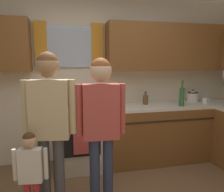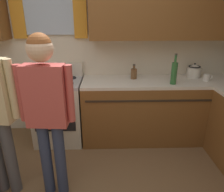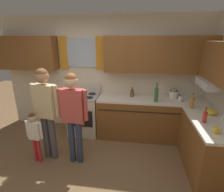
% 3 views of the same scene
% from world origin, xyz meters
% --- Properties ---
extents(ground_plane, '(12.00, 12.00, 0.00)m').
position_xyz_m(ground_plane, '(0.00, 0.00, 0.00)').
color(ground_plane, brown).
extents(back_wall_unit, '(4.60, 0.42, 2.60)m').
position_xyz_m(back_wall_unit, '(0.05, 1.81, 1.50)').
color(back_wall_unit, beige).
rests_on(back_wall_unit, ground).
extents(kitchen_counter_run, '(2.30, 1.88, 0.90)m').
position_xyz_m(kitchen_counter_run, '(1.45, 1.21, 0.45)').
color(kitchen_counter_run, brown).
rests_on(kitchen_counter_run, ground).
extents(stove_oven, '(0.66, 0.67, 1.10)m').
position_xyz_m(stove_oven, '(-0.35, 1.54, 0.47)').
color(stove_oven, beige).
rests_on(stove_oven, ground).
extents(bottle_sauce_red, '(0.06, 0.06, 0.25)m').
position_xyz_m(bottle_sauce_red, '(1.84, 0.54, 0.99)').
color(bottle_sauce_red, red).
rests_on(bottle_sauce_red, kitchen_counter_run).
extents(bottle_wine_green, '(0.08, 0.08, 0.39)m').
position_xyz_m(bottle_wine_green, '(1.20, 1.36, 1.05)').
color(bottle_wine_green, '#2D6633').
rests_on(bottle_wine_green, kitchen_counter_run).
extents(bottle_oil_amber, '(0.06, 0.06, 0.29)m').
position_xyz_m(bottle_oil_amber, '(1.81, 1.11, 1.01)').
color(bottle_oil_amber, '#B27223').
rests_on(bottle_oil_amber, kitchen_counter_run).
extents(bottle_squat_brown, '(0.08, 0.08, 0.21)m').
position_xyz_m(bottle_squat_brown, '(0.72, 1.63, 0.98)').
color(bottle_squat_brown, brown).
rests_on(bottle_squat_brown, kitchen_counter_run).
extents(mug_mustard_yellow, '(0.12, 0.08, 0.09)m').
position_xyz_m(mug_mustard_yellow, '(1.89, 0.22, 0.95)').
color(mug_mustard_yellow, gold).
rests_on(mug_mustard_yellow, kitchen_counter_run).
extents(mug_ceramic_white, '(0.13, 0.08, 0.09)m').
position_xyz_m(mug_ceramic_white, '(1.70, 1.49, 0.95)').
color(mug_ceramic_white, white).
rests_on(mug_ceramic_white, kitchen_counter_run).
extents(stovetop_kettle, '(0.27, 0.20, 0.21)m').
position_xyz_m(stovetop_kettle, '(1.60, 1.69, 1.00)').
color(stovetop_kettle, silver).
rests_on(stovetop_kettle, kitchen_counter_run).
extents(mixing_bowl, '(0.19, 0.19, 0.10)m').
position_xyz_m(mixing_bowl, '(2.05, 0.87, 0.95)').
color(mixing_bowl, gold).
rests_on(mixing_bowl, kitchen_counter_run).
extents(adult_holding_child, '(0.51, 0.23, 1.67)m').
position_xyz_m(adult_holding_child, '(-0.71, 0.55, 1.05)').
color(adult_holding_child, '#4C4C51').
rests_on(adult_holding_child, ground).
extents(adult_in_plaid, '(0.50, 0.22, 1.61)m').
position_xyz_m(adult_in_plaid, '(-0.20, 0.50, 1.01)').
color(adult_in_plaid, '#2D3856').
rests_on(adult_in_plaid, ground).
extents(small_child, '(0.32, 0.13, 0.94)m').
position_xyz_m(small_child, '(-0.89, 0.40, 0.59)').
color(small_child, red).
rests_on(small_child, ground).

